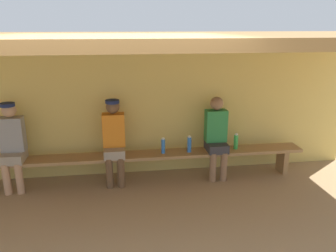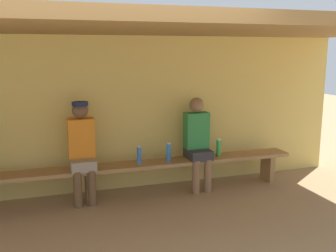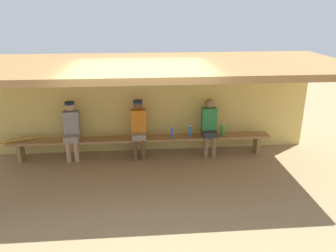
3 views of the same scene
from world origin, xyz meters
TOP-DOWN VIEW (x-y plane):
  - ground_plane at (0.00, 0.00)m, footprint 24.00×24.00m
  - back_wall at (0.00, 2.00)m, footprint 8.00×0.20m
  - dugout_roof at (0.00, 0.70)m, footprint 8.00×2.80m
  - bench at (0.00, 1.55)m, footprint 6.00×0.36m
  - player_rightmost at (-1.56, 1.55)m, footprint 0.34×0.42m
  - player_leftmost at (-0.06, 1.55)m, footprint 0.34×0.42m
  - player_in_blue at (1.57, 1.55)m, footprint 0.34×0.42m
  - water_bottle_blue at (0.70, 1.54)m, footprint 0.06×0.06m
  - water_bottle_green at (1.12, 1.53)m, footprint 0.07×0.07m
  - water_bottle_clear at (1.91, 1.56)m, footprint 0.07×0.07m

SIDE VIEW (x-z plane):
  - ground_plane at x=0.00m, z-range 0.00..0.00m
  - bench at x=0.00m, z-range 0.16..0.62m
  - water_bottle_blue at x=0.70m, z-range 0.45..0.71m
  - water_bottle_clear at x=1.91m, z-range 0.45..0.72m
  - water_bottle_green at x=1.12m, z-range 0.45..0.73m
  - player_in_blue at x=1.57m, z-range 0.06..1.40m
  - player_rightmost at x=-1.56m, z-range 0.07..1.42m
  - player_leftmost at x=-0.06m, z-range 0.07..1.42m
  - back_wall at x=0.00m, z-range 0.00..2.20m
  - dugout_roof at x=0.00m, z-range 2.20..2.32m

